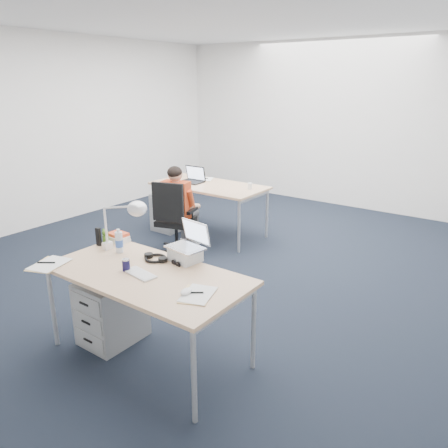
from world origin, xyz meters
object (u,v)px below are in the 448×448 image
Objects in this scene: dark_laptop at (191,174)px; bear_figurine at (105,237)px; wireless_keyboard at (140,274)px; sunglasses at (176,264)px; desk_lamp at (118,224)px; water_bottle at (119,241)px; desk_far at (209,188)px; drawer_pedestal_near at (112,310)px; seated_person at (181,208)px; drawer_pedestal_far at (171,211)px; far_cup at (250,186)px; silver_laptop at (185,243)px; cordless_phone at (99,237)px; headphones at (156,257)px; desk_near at (146,278)px; computer_mouse at (186,292)px; can_koozie at (126,265)px; office_chair at (175,234)px; book_stack at (118,237)px.

bear_figurine is at bearing -69.49° from dark_laptop.
wireless_keyboard is 2.61× the size of sunglasses.
bear_figurine is at bearing -176.56° from desk_lamp.
desk_lamp is at bearing -40.94° from water_bottle.
drawer_pedestal_near is at bearing -69.24° from desk_far.
seated_person is 1.99m from desk_lamp.
desk_lamp is (1.56, -2.31, 0.71)m from drawer_pedestal_far.
drawer_pedestal_far is 6.40× the size of far_cup.
water_bottle reaches higher than sunglasses.
far_cup is (0.62, 0.10, 0.09)m from desk_far.
silver_laptop is at bearing -14.22° from bear_figurine.
cordless_phone is 2.59m from dark_laptop.
drawer_pedestal_far is (-0.60, -0.15, -0.41)m from desk_far.
water_bottle reaches higher than drawer_pedestal_far.
desk_near is at bearing -62.59° from headphones.
sunglasses is (0.52, 0.25, 0.47)m from drawer_pedestal_near.
computer_mouse is at bearing 4.63° from wireless_keyboard.
desk_near is at bearing -96.74° from silver_laptop.
dark_laptop is 0.92m from far_cup.
water_bottle is 1.91× the size of sunglasses.
can_koozie is at bearing -61.56° from dark_laptop.
bear_figurine is at bearing 162.96° from desk_near.
bear_figurine is (-0.61, -0.00, 0.05)m from headphones.
can_koozie is at bearing -15.96° from desk_lamp.
office_chair is 1.61m from book_stack.
drawer_pedestal_far is (-0.70, 0.57, -0.29)m from seated_person.
sunglasses is at bearing 69.65° from desk_near.
desk_near is 14.80× the size of sunglasses.
cordless_phone is 0.84m from sunglasses.
seated_person is (-0.03, 0.16, 0.30)m from office_chair.
book_stack is at bearing 168.65° from headphones.
computer_mouse is 0.59× the size of book_stack.
cordless_phone is (-0.74, 0.22, 0.07)m from wireless_keyboard.
cordless_phone is (-1.23, 0.26, 0.06)m from computer_mouse.
office_chair is 1.76× the size of drawer_pedestal_near.
wireless_keyboard is 0.77m from bear_figurine.
desk_near is 0.77m from bear_figurine.
office_chair is 0.34m from seated_person.
drawer_pedestal_far is 1.07× the size of desk_lamp.
bear_figurine is at bearing -107.61° from book_stack.
office_chair is 2.10m from sunglasses.
drawer_pedestal_far is 1.34m from far_cup.
headphones is 0.64m from cordless_phone.
can_koozie is 0.47× the size of water_bottle.
far_cup is (0.91, 0.14, -0.08)m from dark_laptop.
computer_mouse is (1.90, -2.71, 0.07)m from desk_far.
drawer_pedestal_near is 2.39× the size of headphones.
office_chair is 2.98× the size of dark_laptop.
desk_far is at bearing -170.81° from far_cup.
bear_figurine is at bearing 62.25° from cordless_phone.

